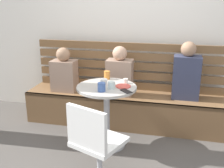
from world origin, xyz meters
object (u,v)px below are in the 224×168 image
object	(u,v)px
cup_glass_short	(112,85)
phone_on_table	(126,91)
person_child_middle	(120,74)
cup_ceramic_white	(104,82)
cup_espresso_small	(126,81)
person_adult	(186,74)
white_chair	(95,145)
person_child_left	(64,72)
cup_tumbler_orange	(107,75)
cup_mug_blue	(102,87)
booth_bench	(124,109)
plate_small	(123,86)
cafe_table	(107,104)

from	to	relation	value
cup_glass_short	phone_on_table	xyz separation A→B (m)	(0.17, -0.06, -0.04)
person_child_middle	cup_ceramic_white	distance (m)	0.54
person_child_middle	cup_ceramic_white	bearing A→B (deg)	-97.79
cup_espresso_small	person_adult	bearing A→B (deg)	34.29
white_chair	person_child_left	distance (m)	1.63
cup_espresso_small	cup_tumbler_orange	bearing A→B (deg)	154.98
cup_glass_short	person_child_middle	bearing A→B (deg)	93.58
person_adult	person_child_middle	bearing A→B (deg)	-176.08
person_child_middle	cup_mug_blue	distance (m)	0.76
cup_mug_blue	phone_on_table	xyz separation A→B (m)	(0.26, 0.05, -0.04)
person_child_middle	cup_tumbler_orange	size ratio (longest dim) A/B	6.58
booth_bench	cup_mug_blue	size ratio (longest dim) A/B	28.42
cup_glass_short	plate_small	size ratio (longest dim) A/B	0.47
white_chair	person_child_left	bearing A→B (deg)	121.59
white_chair	phone_on_table	xyz separation A→B (m)	(0.15, 0.68, 0.28)
white_chair	booth_bench	bearing A→B (deg)	89.98
cup_mug_blue	plate_small	distance (m)	0.29
booth_bench	cup_ceramic_white	xyz separation A→B (m)	(-0.14, -0.56, 0.55)
cafe_table	plate_small	world-z (taller)	plate_small
booth_bench	phone_on_table	size ratio (longest dim) A/B	19.29
cup_mug_blue	cup_tumbler_orange	bearing A→B (deg)	96.85
phone_on_table	cup_espresso_small	bearing A→B (deg)	56.90
cup_tumbler_orange	cup_espresso_small	world-z (taller)	cup_tumbler_orange
booth_bench	cup_mug_blue	distance (m)	0.97
booth_bench	cup_tumbler_orange	size ratio (longest dim) A/B	27.00
person_adult	cup_ceramic_white	world-z (taller)	person_adult
cafe_table	phone_on_table	size ratio (longest dim) A/B	5.29
cup_glass_short	person_child_left	bearing A→B (deg)	142.51
person_child_left	cup_glass_short	distance (m)	1.04
cup_tumbler_orange	cafe_table	bearing A→B (deg)	-76.91
cup_tumbler_orange	cup_ceramic_white	bearing A→B (deg)	-84.38
person_adult	plate_small	size ratio (longest dim) A/B	4.35
person_adult	cup_espresso_small	bearing A→B (deg)	-145.71
person_child_left	cup_espresso_small	size ratio (longest dim) A/B	10.90
cup_espresso_small	cup_ceramic_white	bearing A→B (deg)	-152.64
cafe_table	person_adult	distance (m)	1.12
white_chair	plate_small	world-z (taller)	white_chair
phone_on_table	booth_bench	bearing A→B (deg)	57.10
person_child_left	phone_on_table	xyz separation A→B (m)	(1.00, -0.69, 0.04)
cup_tumbler_orange	person_child_middle	bearing A→B (deg)	72.14
person_child_middle	cup_glass_short	bearing A→B (deg)	-86.42
white_chair	cup_ceramic_white	world-z (taller)	white_chair
white_chair	cup_glass_short	size ratio (longest dim) A/B	10.63
person_child_middle	booth_bench	bearing A→B (deg)	20.47
white_chair	cup_glass_short	bearing A→B (deg)	91.83
cafe_table	plate_small	bearing A→B (deg)	8.28
person_child_left	cup_tumbler_orange	distance (m)	0.75
booth_bench	cup_tumbler_orange	world-z (taller)	cup_tumbler_orange
cup_tumbler_orange	person_adult	bearing A→B (deg)	20.66
cup_ceramic_white	cup_mug_blue	distance (m)	0.22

